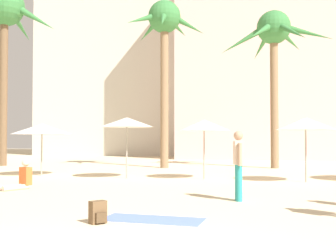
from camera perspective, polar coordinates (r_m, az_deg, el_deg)
The scene contains 13 objects.
hotel_pink at distance 38.94m, azimuth 20.75°, elevation 8.09°, with size 24.68×11.16×16.35m, color beige.
hotel_tower_gray at distance 45.78m, azimuth -4.66°, elevation 10.31°, with size 17.72×9.94×22.32m, color beige.
palm_tree_far_left at distance 24.22m, azimuth 14.11°, elevation 11.23°, with size 6.08×5.73×8.59m.
palm_tree_left at distance 24.02m, azimuth -0.48°, elevation 12.60°, with size 4.21×4.63×9.27m.
palm_tree_center at distance 27.97m, azimuth -21.17°, elevation 13.51°, with size 6.55×6.77×10.73m.
cafe_umbrella_0 at distance 16.28m, azimuth 18.02°, elevation 0.30°, with size 2.13×2.13×2.36m.
cafe_umbrella_1 at distance 17.05m, azimuth -5.56°, elevation 0.50°, with size 2.13×2.13×2.44m.
cafe_umbrella_2 at distance 19.01m, azimuth -16.61°, elevation -0.39°, with size 2.60×2.60×2.24m.
cafe_umbrella_6 at distance 16.68m, azimuth 4.88°, elevation 0.09°, with size 2.05×2.05×2.33m.
beach_towel at distance 8.41m, azimuth -2.09°, elevation -12.45°, with size 1.98×0.83×0.01m, color #6684E0.
backpack at distance 8.11m, azimuth -9.39°, elevation -11.43°, with size 0.35×0.35×0.42m.
person_mid_right at distance 10.95m, azimuth 9.47°, elevation -4.84°, with size 0.28×0.61×1.78m.
person_far_left at distance 14.12m, azimuth -19.20°, elevation -6.72°, with size 0.77×1.01×0.94m.
Camera 1 is at (1.48, -4.61, 1.56)m, focal length 45.29 mm.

